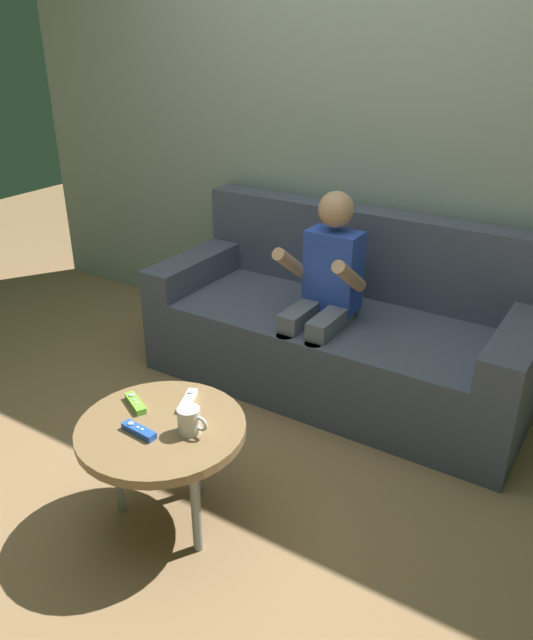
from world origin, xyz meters
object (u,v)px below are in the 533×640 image
object	(u,v)px
game_remote_white_center	(188,401)
coffee_mug	(190,421)
game_remote_blue_near_edge	(139,431)
game_remote_lime_far_corner	(135,403)
coffee_table	(162,434)
couch	(342,330)
person_seated_on_couch	(324,289)

from	to	relation	value
game_remote_white_center	coffee_mug	distance (m)	0.19
game_remote_blue_near_edge	game_remote_white_center	distance (m)	0.24
game_remote_blue_near_edge	game_remote_lime_far_corner	size ratio (longest dim) A/B	1.01
game_remote_lime_far_corner	coffee_table	bearing A→B (deg)	-13.84
couch	game_remote_lime_far_corner	distance (m)	1.27
game_remote_blue_near_edge	couch	bearing A→B (deg)	85.05
person_seated_on_couch	coffee_mug	distance (m)	1.07
person_seated_on_couch	game_remote_blue_near_edge	bearing A→B (deg)	-94.67
game_remote_lime_far_corner	coffee_mug	size ratio (longest dim) A/B	1.19
coffee_table	coffee_mug	size ratio (longest dim) A/B	5.08
person_seated_on_couch	game_remote_lime_far_corner	world-z (taller)	person_seated_on_couch
game_remote_blue_near_edge	game_remote_lime_far_corner	world-z (taller)	same
couch	person_seated_on_couch	world-z (taller)	person_seated_on_couch
game_remote_white_center	person_seated_on_couch	bearing A→B (deg)	85.61
game_remote_lime_far_corner	person_seated_on_couch	bearing A→B (deg)	77.90
game_remote_lime_far_corner	coffee_mug	xyz separation A→B (m)	(0.27, -0.02, 0.04)
person_seated_on_couch	coffee_table	world-z (taller)	person_seated_on_couch
person_seated_on_couch	game_remote_lime_far_corner	size ratio (longest dim) A/B	7.25
couch	game_remote_white_center	bearing A→B (deg)	-94.79
game_remote_blue_near_edge	game_remote_white_center	world-z (taller)	same
game_remote_lime_far_corner	couch	bearing A→B (deg)	78.70
coffee_table	coffee_mug	bearing A→B (deg)	9.84
coffee_mug	game_remote_white_center	bearing A→B (deg)	131.41
person_seated_on_couch	game_remote_lime_far_corner	xyz separation A→B (m)	(-0.22, -1.05, -0.13)
game_remote_white_center	game_remote_lime_far_corner	xyz separation A→B (m)	(-0.15, -0.12, 0.00)
couch	game_remote_blue_near_edge	world-z (taller)	couch
person_seated_on_couch	game_remote_white_center	size ratio (longest dim) A/B	7.12
person_seated_on_couch	coffee_mug	bearing A→B (deg)	-87.36
game_remote_blue_near_edge	coffee_table	bearing A→B (deg)	69.76
couch	game_remote_lime_far_corner	xyz separation A→B (m)	(-0.25, -1.23, 0.15)
person_seated_on_couch	game_remote_blue_near_edge	world-z (taller)	person_seated_on_couch
coffee_mug	coffee_table	bearing A→B (deg)	-170.16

